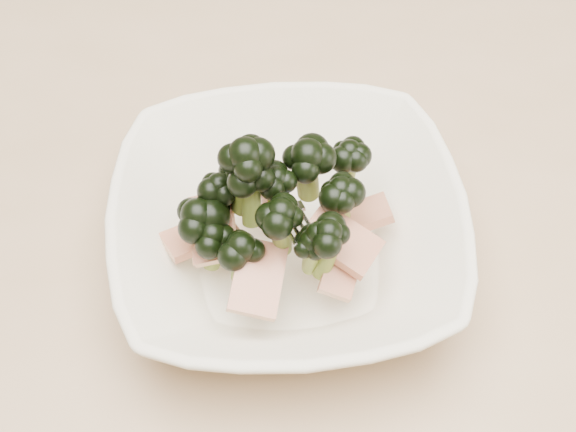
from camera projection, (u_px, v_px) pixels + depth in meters
name	position (u px, v px, depth m)	size (l,w,h in m)	color
dining_table	(293.00, 388.00, 0.65)	(1.20, 0.80, 0.75)	tan
broccoli_dish	(285.00, 227.00, 0.58)	(0.28, 0.28, 0.13)	#ECE3C8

